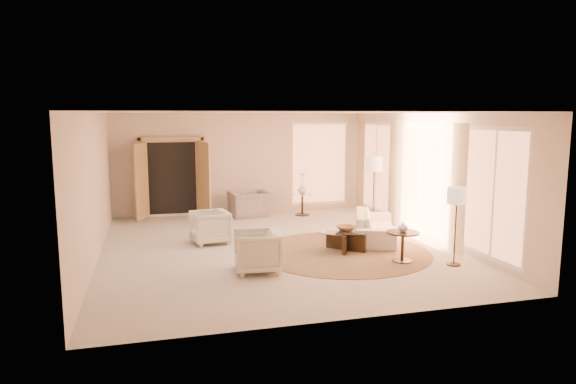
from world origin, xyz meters
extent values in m
cube|color=beige|center=(0.00, 0.00, -0.01)|extent=(7.00, 8.00, 0.02)
cube|color=white|center=(0.00, 0.00, 2.80)|extent=(7.00, 8.00, 0.02)
cube|color=beige|center=(0.00, 4.00, 1.40)|extent=(7.00, 0.04, 2.80)
cube|color=beige|center=(0.00, -4.00, 1.40)|extent=(7.00, 0.04, 2.80)
cube|color=beige|center=(-3.50, 0.00, 1.40)|extent=(0.04, 8.00, 2.80)
cube|color=beige|center=(3.50, 0.00, 1.40)|extent=(0.04, 8.00, 2.80)
cube|color=tan|center=(-1.90, 3.89, 1.08)|extent=(1.80, 0.12, 2.16)
cube|color=tan|center=(-2.70, 3.62, 1.03)|extent=(0.35, 0.66, 2.00)
cube|color=tan|center=(-1.10, 3.62, 1.03)|extent=(0.35, 0.66, 2.00)
cylinder|color=#473320|center=(1.24, -0.75, 0.01)|extent=(4.53, 4.53, 0.01)
imported|color=silver|center=(2.32, 0.09, 0.31)|extent=(1.57, 2.26, 0.62)
imported|color=silver|center=(-1.26, 0.70, 0.39)|extent=(0.81, 0.85, 0.78)
imported|color=silver|center=(-0.69, -1.56, 0.40)|extent=(0.81, 0.86, 0.81)
imported|color=gray|center=(0.12, 3.40, 0.46)|extent=(1.12, 0.80, 0.92)
cube|color=black|center=(1.34, -0.63, 0.19)|extent=(0.65, 0.67, 0.38)
cube|color=black|center=(1.34, -0.63, 0.19)|extent=(0.45, 0.81, 0.38)
cylinder|color=white|center=(1.34, -0.63, 0.41)|extent=(1.31, 1.31, 0.02)
cylinder|color=black|center=(2.09, -1.66, 0.01)|extent=(0.38, 0.38, 0.03)
cylinder|color=black|center=(2.09, -1.66, 0.28)|extent=(0.06, 0.06, 0.54)
cylinder|color=black|center=(2.09, -1.66, 0.56)|extent=(0.61, 0.61, 0.03)
cylinder|color=#2E2017|center=(1.56, 3.19, 0.02)|extent=(0.40, 0.40, 0.03)
cylinder|color=#2E2017|center=(1.56, 3.19, 0.30)|extent=(0.06, 0.06, 0.57)
cylinder|color=white|center=(1.56, 3.19, 0.59)|extent=(0.52, 0.52, 0.03)
cylinder|color=#2E2017|center=(2.90, 1.47, 0.02)|extent=(0.29, 0.29, 0.03)
cylinder|color=#2E2017|center=(2.90, 1.47, 0.74)|extent=(0.03, 0.03, 1.47)
cylinder|color=#C0A690|center=(2.90, 1.47, 1.56)|extent=(0.42, 0.42, 0.36)
cylinder|color=#2E2017|center=(2.90, -2.12, 0.01)|extent=(0.25, 0.25, 0.03)
cylinder|color=#2E2017|center=(2.90, -2.12, 0.62)|extent=(0.03, 0.03, 1.23)
cylinder|color=#C0A690|center=(2.90, -2.12, 1.30)|extent=(0.35, 0.35, 0.30)
imported|color=brown|center=(1.34, -0.63, 0.47)|extent=(0.44, 0.44, 0.09)
imported|color=white|center=(2.09, -1.66, 0.67)|extent=(0.20, 0.20, 0.19)
imported|color=white|center=(1.56, 3.19, 0.73)|extent=(0.31, 0.31, 0.25)
camera|label=1|loc=(-2.44, -10.20, 2.76)|focal=32.00mm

